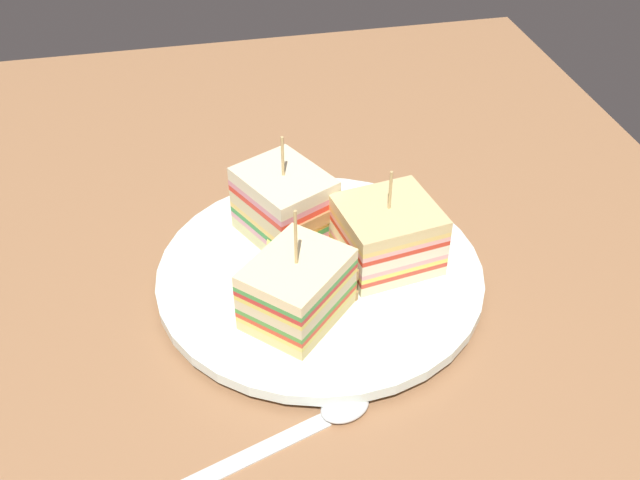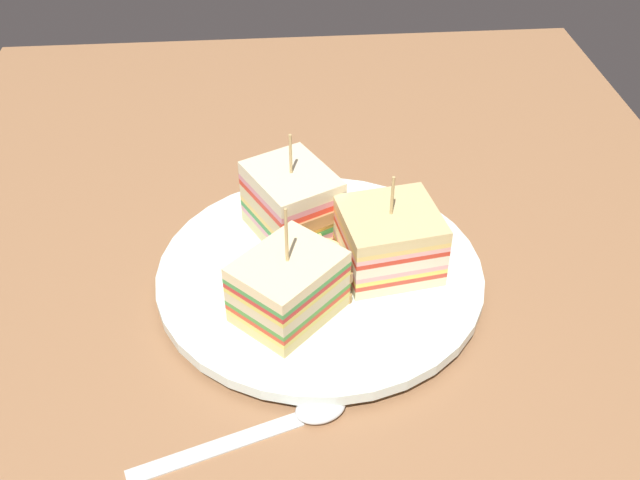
{
  "view_description": "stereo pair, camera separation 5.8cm",
  "coord_description": "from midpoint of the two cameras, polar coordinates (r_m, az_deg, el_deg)",
  "views": [
    {
      "loc": [
        44.38,
        -9.5,
        41.36
      ],
      "look_at": [
        0.0,
        0.0,
        4.72
      ],
      "focal_mm": 41.8,
      "sensor_mm": 36.0,
      "label": 1
    },
    {
      "loc": [
        45.23,
        -3.74,
        41.36
      ],
      "look_at": [
        0.0,
        0.0,
        4.72
      ],
      "focal_mm": 41.8,
      "sensor_mm": 36.0,
      "label": 2
    }
  ],
  "objects": [
    {
      "name": "ground_plane",
      "position": [
        0.62,
        -2.7,
        -4.15
      ],
      "size": [
        98.33,
        75.06,
        1.8
      ],
      "primitive_type": "cube",
      "color": "#946743"
    },
    {
      "name": "spoon",
      "position": [
        0.52,
        -3.42,
        -13.75
      ],
      "size": [
        6.58,
        14.99,
        1.0
      ],
      "rotation": [
        0.0,
        0.0,
        1.89
      ],
      "color": "silver",
      "rests_on": "ground_plane"
    },
    {
      "name": "sandwich_wedge_0",
      "position": [
        0.62,
        -5.4,
        2.55
      ],
      "size": [
        9.37,
        8.68,
        9.57
      ],
      "rotation": [
        0.0,
        0.0,
        6.75
      ],
      "color": "beige",
      "rests_on": "plate"
    },
    {
      "name": "plate",
      "position": [
        0.61,
        -2.75,
        -2.82
      ],
      "size": [
        26.37,
        26.37,
        1.72
      ],
      "color": "white",
      "rests_on": "ground_plane"
    },
    {
      "name": "chip_pile",
      "position": [
        0.6,
        -4.45,
        -1.04
      ],
      "size": [
        7.25,
        6.23,
        2.16
      ],
      "color": "#E3DA70",
      "rests_on": "plate"
    },
    {
      "name": "sandwich_wedge_1",
      "position": [
        0.55,
        -4.79,
        -3.89
      ],
      "size": [
        9.4,
        9.41,
        9.73
      ],
      "rotation": [
        0.0,
        0.0,
        8.64
      ],
      "color": "#E1C67A",
      "rests_on": "plate"
    },
    {
      "name": "sandwich_wedge_2",
      "position": [
        0.59,
        2.3,
        0.38
      ],
      "size": [
        8.06,
        8.52,
        8.64
      ],
      "rotation": [
        0.0,
        0.0,
        11.16
      ],
      "color": "beige",
      "rests_on": "plate"
    }
  ]
}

